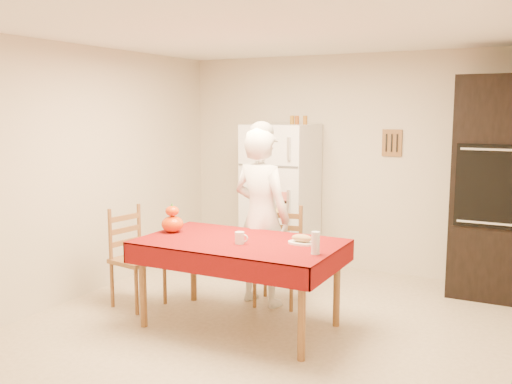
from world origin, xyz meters
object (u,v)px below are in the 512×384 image
Objects in this scene: chair_far at (280,251)px; chair_left at (133,253)px; refrigerator at (281,197)px; dining_table at (240,249)px; wine_glass at (316,243)px; seated_woman at (261,217)px; bread_plate at (302,243)px; coffee_mug at (240,238)px; oven_cabinet at (491,188)px; pumpkin_lower at (172,224)px.

chair_far is 1.00× the size of chair_left.
refrigerator is 1.00× the size of dining_table.
chair_far is (0.51, -1.12, -0.34)m from refrigerator.
wine_glass is at bearing -9.72° from dining_table.
bread_plate is at bearing 152.38° from seated_woman.
refrigerator reaches higher than coffee_mug.
seated_woman reaches higher than chair_left.
dining_table is (-1.80, -1.90, -0.41)m from oven_cabinet.
chair_far reaches higher than wine_glass.
bread_plate is at bearing -77.63° from chair_left.
oven_cabinet is 3.58m from chair_left.
chair_left reaches higher than pumpkin_lower.
chair_far is 0.89m from coffee_mug.
oven_cabinet reaches higher than coffee_mug.
bread_plate is at bearing -125.98° from oven_cabinet.
wine_glass is at bearing -5.63° from pumpkin_lower.
pumpkin_lower is (-0.60, -0.62, -0.02)m from seated_woman.
oven_cabinet is 2.20m from chair_far.
chair_far and chair_left have the same top height.
chair_far is (-1.77, -1.16, -0.59)m from oven_cabinet.
refrigerator is 1.99m from bread_plate.
chair_left is 3.96× the size of bread_plate.
oven_cabinet is at bearing 46.58° from dining_table.
refrigerator is 0.77× the size of oven_cabinet.
refrigerator is 8.50× the size of pumpkin_lower.
seated_woman is 7.10× the size of bread_plate.
coffee_mug is 0.42× the size of bread_plate.
chair_far is at bearing 87.55° from dining_table.
chair_far is 5.40× the size of wine_glass.
coffee_mug is (0.05, -0.10, 0.12)m from dining_table.
seated_woman is at bearing -51.80° from chair_left.
bread_plate is (0.48, -0.61, 0.26)m from chair_far.
pumpkin_lower reaches higher than bread_plate.
coffee_mug is (0.53, -1.95, -0.04)m from refrigerator.
pumpkin_lower is (-0.23, -1.84, -0.01)m from refrigerator.
refrigerator is 2.03m from coffee_mug.
chair_far is (0.03, 0.74, -0.18)m from dining_table.
wine_glass reaches higher than coffee_mug.
refrigerator is at bearing -12.33° from chair_left.
seated_woman is (1.07, 0.60, 0.34)m from chair_left.
oven_cabinet reaches higher than pumpkin_lower.
bread_plate is at bearing 5.45° from pumpkin_lower.
coffee_mug is (0.17, -0.73, -0.04)m from seated_woman.
pumpkin_lower is at bearing 56.58° from seated_woman.
oven_cabinet is 12.50× the size of wine_glass.
coffee_mug is 0.50× the size of pumpkin_lower.
dining_table is 0.73m from pumpkin_lower.
seated_woman is 1.14m from wine_glass.
wine_glass is (0.74, -0.13, 0.16)m from dining_table.
oven_cabinet is at bearing 24.19° from chair_far.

